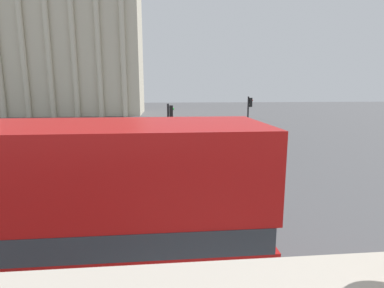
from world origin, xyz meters
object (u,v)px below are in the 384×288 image
traffic_light_near (58,157)px  pedestrian_white (133,129)px  traffic_light_mid (170,127)px  traffic_light_far (249,115)px  car_black (151,134)px  pedestrian_blue (252,137)px  pedestrian_black (262,146)px  pedestrian_yellow (183,147)px  plaza_building_left (72,47)px

traffic_light_near → pedestrian_white: bearing=86.2°
traffic_light_near → traffic_light_mid: size_ratio=0.85×
traffic_light_near → traffic_light_far: traffic_light_far is taller
car_black → pedestrian_white: bearing=38.2°
traffic_light_near → pedestrian_blue: traffic_light_near is taller
car_black → pedestrian_black: pedestrian_black is taller
traffic_light_near → pedestrian_black: 12.72m
car_black → pedestrian_yellow: pedestrian_yellow is taller
car_black → pedestrian_white: 2.43m
traffic_light_mid → pedestrian_blue: bearing=39.8°
plaza_building_left → car_black: bearing=-64.3°
pedestrian_black → plaza_building_left: bearing=-60.1°
traffic_light_mid → pedestrian_yellow: traffic_light_mid is taller
traffic_light_near → car_black: traffic_light_near is taller
car_black → traffic_light_mid: bearing=-177.9°
plaza_building_left → pedestrian_white: size_ratio=15.05×
traffic_light_mid → plaza_building_left: bearing=112.2°
traffic_light_far → pedestrian_white: (-9.52, 5.81, -1.74)m
plaza_building_left → pedestrian_yellow: bearing=-65.9°
traffic_light_near → pedestrian_blue: 15.87m
pedestrian_yellow → pedestrian_black: pedestrian_black is taller
traffic_light_mid → pedestrian_white: 11.71m
pedestrian_white → pedestrian_yellow: bearing=79.6°
traffic_light_far → traffic_light_mid: bearing=-139.6°
plaza_building_left → pedestrian_black: plaza_building_left is taller
traffic_light_mid → pedestrian_yellow: size_ratio=2.23×
traffic_light_near → pedestrian_white: size_ratio=1.97×
traffic_light_far → pedestrian_blue: (0.40, 0.23, -1.76)m
traffic_light_far → pedestrian_white: traffic_light_far is taller
pedestrian_white → pedestrian_yellow: size_ratio=0.96×
traffic_light_far → pedestrian_black: traffic_light_far is taller
pedestrian_black → traffic_light_mid: bearing=12.5°
traffic_light_near → pedestrian_black: bearing=34.3°
traffic_light_mid → car_black: traffic_light_mid is taller
pedestrian_white → pedestrian_black: size_ratio=0.92×
pedestrian_white → pedestrian_yellow: 10.40m
plaza_building_left → car_black: (15.23, -31.61, -11.42)m
pedestrian_yellow → pedestrian_black: size_ratio=0.97×
traffic_light_far → car_black: traffic_light_far is taller
traffic_light_near → traffic_light_far: bearing=46.3°
pedestrian_blue → pedestrian_black: (-0.57, -4.20, 0.12)m
plaza_building_left → pedestrian_black: bearing=-60.1°
traffic_light_near → car_black: size_ratio=0.79×
traffic_light_near → pedestrian_white: 17.00m
plaza_building_left → traffic_light_far: plaza_building_left is taller
traffic_light_mid → traffic_light_far: bearing=40.4°
traffic_light_mid → pedestrian_blue: 8.81m
car_black → pedestrian_black: size_ratio=2.31×
plaza_building_left → traffic_light_far: size_ratio=6.07×
pedestrian_yellow → car_black: bearing=4.4°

